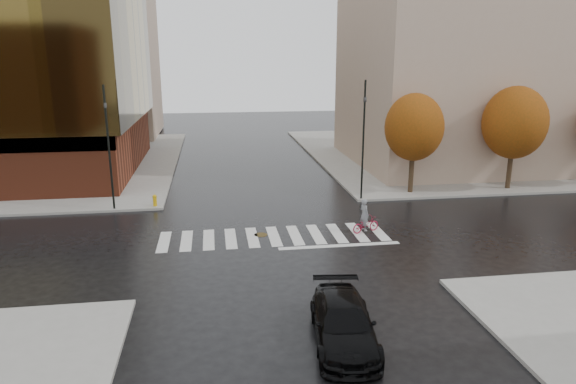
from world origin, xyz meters
name	(u,v)px	position (x,y,z in m)	size (l,w,h in m)	color
ground	(275,240)	(0.00, 0.00, 0.00)	(120.00, 120.00, 0.00)	black
sidewalk_ne	(467,152)	(21.00, 21.00, 0.07)	(30.00, 30.00, 0.15)	gray
crosswalk	(274,236)	(0.00, 0.50, 0.01)	(12.00, 3.00, 0.01)	silver
building_ne_tan	(454,53)	(17.00, 17.00, 9.15)	(16.00, 16.00, 18.00)	tan
building_nw_far	(88,44)	(-16.00, 37.00, 10.15)	(14.00, 12.00, 20.00)	tan
tree_ne_a	(414,127)	(10.00, 7.40, 4.46)	(3.80, 3.80, 6.50)	black
tree_ne_b	(515,123)	(17.00, 7.40, 4.62)	(4.20, 4.20, 6.89)	black
sedan	(344,323)	(1.00, -9.75, 0.68)	(1.91, 4.71, 1.37)	black
cyclist	(365,221)	(4.79, 0.45, 0.61)	(1.68, 1.06, 1.80)	maroon
traffic_light_nw	(108,140)	(-8.85, 6.30, 4.25)	(0.20, 0.17, 7.22)	black
traffic_light_ne	(364,132)	(6.30, 6.30, 4.37)	(0.20, 0.22, 7.39)	black
fire_hydrant	(155,200)	(-6.50, 6.50, 0.54)	(0.25, 0.25, 0.71)	gold
manhole	(261,235)	(-0.64, 0.83, 0.01)	(0.68, 0.68, 0.01)	#51401D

